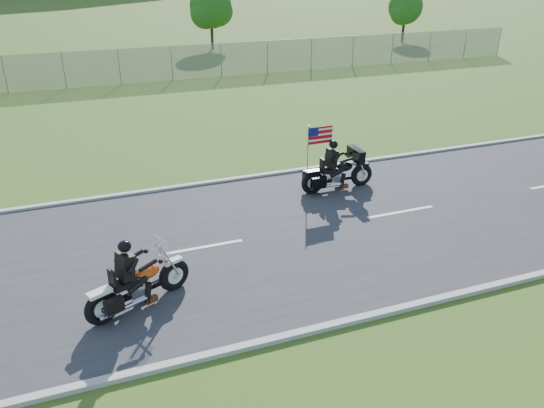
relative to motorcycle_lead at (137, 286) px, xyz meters
name	(u,v)px	position (x,y,z in m)	size (l,w,h in m)	color
ground	(274,236)	(3.83, 1.95, -0.54)	(420.00, 420.00, 0.00)	#365019
road	(274,235)	(3.83, 1.95, -0.52)	(120.00, 8.00, 0.04)	#28282B
curb_north	(232,180)	(3.83, 6.00, -0.49)	(120.00, 0.18, 0.12)	#9E9B93
curb_south	(341,323)	(3.83, -2.10, -0.49)	(120.00, 0.18, 0.12)	#9E9B93
fence	(64,71)	(-1.17, 21.95, 0.46)	(60.00, 0.03, 2.00)	gray
tree_fence_near	(211,9)	(9.88, 31.99, 2.43)	(3.52, 3.28, 4.75)	#382316
tree_fence_far	(405,9)	(25.87, 29.98, 2.10)	(3.08, 2.87, 4.20)	#382316
motorcycle_lead	(137,286)	(0.00, 0.00, 0.00)	(2.40, 1.28, 1.71)	black
motorcycle_follow	(337,173)	(6.83, 4.14, 0.04)	(2.53, 0.83, 2.11)	black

